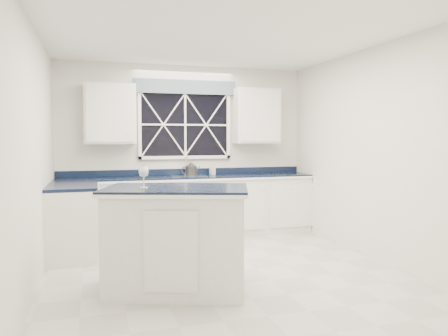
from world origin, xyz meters
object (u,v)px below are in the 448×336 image
object	(u,v)px
island	(177,239)
wine_glass	(144,172)
soap_bottle	(212,169)
faucet	(186,165)
kettle	(191,169)
dishwasher	(117,213)

from	to	relation	value
island	wine_glass	world-z (taller)	wine_glass
wine_glass	soap_bottle	world-z (taller)	wine_glass
faucet	soap_bottle	distance (m)	0.44
kettle	soap_bottle	world-z (taller)	kettle
faucet	island	distance (m)	2.73
dishwasher	wine_glass	distance (m)	2.51
dishwasher	faucet	bearing A→B (deg)	10.02
faucet	wine_glass	world-z (taller)	wine_glass
dishwasher	wine_glass	world-z (taller)	wine_glass
dishwasher	island	xyz separation A→B (m)	(0.47, -2.40, 0.12)
faucet	island	bearing A→B (deg)	-103.74
soap_bottle	faucet	bearing A→B (deg)	176.01
wine_glass	soap_bottle	distance (m)	2.90
soap_bottle	island	bearing A→B (deg)	-112.51
wine_glass	soap_bottle	xyz separation A→B (m)	(1.38, 2.54, -0.18)
kettle	wine_glass	size ratio (longest dim) A/B	1.35
faucet	wine_glass	xyz separation A→B (m)	(-0.95, -2.57, 0.11)
island	kettle	distance (m)	2.64
dishwasher	soap_bottle	world-z (taller)	soap_bottle
island	soap_bottle	world-z (taller)	soap_bottle
faucet	kettle	bearing A→B (deg)	-60.49
island	wine_glass	distance (m)	0.75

